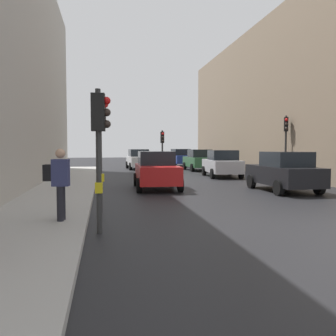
{
  "coord_description": "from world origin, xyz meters",
  "views": [
    {
      "loc": [
        -5.32,
        -7.81,
        1.97
      ],
      "look_at": [
        -2.53,
        7.96,
        1.03
      ],
      "focal_mm": 38.58,
      "sensor_mm": 36.0,
      "label": 1
    }
  ],
  "objects_px": {
    "car_dark_suv": "(284,172)",
    "pedestrian_with_grey_backpack": "(59,180)",
    "traffic_light_mid_street": "(286,136)",
    "car_white_compact": "(139,159)",
    "traffic_light_near_left": "(99,134)",
    "traffic_light_far_median": "(162,144)",
    "car_green_estate": "(199,160)",
    "car_red_sedan": "(156,170)",
    "traffic_light_near_right": "(100,133)",
    "car_silver_hatchback": "(222,164)",
    "car_blue_van": "(180,158)"
  },
  "relations": [
    {
      "from": "car_blue_van",
      "to": "traffic_light_mid_street",
      "type": "bearing_deg",
      "value": -79.16
    },
    {
      "from": "traffic_light_near_left",
      "to": "car_blue_van",
      "type": "xyz_separation_m",
      "value": [
        7.78,
        27.93,
        -1.37
      ]
    },
    {
      "from": "traffic_light_near_right",
      "to": "car_dark_suv",
      "type": "bearing_deg",
      "value": 26.04
    },
    {
      "from": "traffic_light_mid_street",
      "to": "car_white_compact",
      "type": "relative_size",
      "value": 0.9
    },
    {
      "from": "traffic_light_far_median",
      "to": "traffic_light_near_right",
      "type": "xyz_separation_m",
      "value": [
        -4.44,
        -16.07,
        0.18
      ]
    },
    {
      "from": "traffic_light_near_right",
      "to": "car_silver_hatchback",
      "type": "bearing_deg",
      "value": 56.67
    },
    {
      "from": "traffic_light_near_left",
      "to": "pedestrian_with_grey_backpack",
      "type": "relative_size",
      "value": 1.84
    },
    {
      "from": "traffic_light_near_left",
      "to": "car_white_compact",
      "type": "relative_size",
      "value": 0.76
    },
    {
      "from": "car_dark_suv",
      "to": "pedestrian_with_grey_backpack",
      "type": "bearing_deg",
      "value": -147.79
    },
    {
      "from": "car_white_compact",
      "to": "pedestrian_with_grey_backpack",
      "type": "distance_m",
      "value": 23.31
    },
    {
      "from": "traffic_light_mid_street",
      "to": "car_green_estate",
      "type": "xyz_separation_m",
      "value": [
        -2.97,
        9.03,
        -1.77
      ]
    },
    {
      "from": "car_white_compact",
      "to": "car_red_sedan",
      "type": "distance_m",
      "value": 15.3
    },
    {
      "from": "car_white_compact",
      "to": "pedestrian_with_grey_backpack",
      "type": "bearing_deg",
      "value": -100.21
    },
    {
      "from": "traffic_light_mid_street",
      "to": "car_silver_hatchback",
      "type": "distance_m",
      "value": 4.38
    },
    {
      "from": "traffic_light_near_right",
      "to": "pedestrian_with_grey_backpack",
      "type": "xyz_separation_m",
      "value": [
        -1.0,
        -1.75,
        -1.23
      ]
    },
    {
      "from": "car_silver_hatchback",
      "to": "traffic_light_far_median",
      "type": "bearing_deg",
      "value": 126.3
    },
    {
      "from": "car_silver_hatchback",
      "to": "car_red_sedan",
      "type": "relative_size",
      "value": 1.02
    },
    {
      "from": "traffic_light_near_left",
      "to": "pedestrian_with_grey_backpack",
      "type": "height_order",
      "value": "traffic_light_near_left"
    },
    {
      "from": "traffic_light_near_left",
      "to": "car_green_estate",
      "type": "relative_size",
      "value": 0.77
    },
    {
      "from": "car_silver_hatchback",
      "to": "car_green_estate",
      "type": "distance_m",
      "value": 6.6
    },
    {
      "from": "traffic_light_far_median",
      "to": "car_white_compact",
      "type": "xyz_separation_m",
      "value": [
        -1.31,
        5.12,
        -1.34
      ]
    },
    {
      "from": "car_silver_hatchback",
      "to": "car_green_estate",
      "type": "relative_size",
      "value": 1.03
    },
    {
      "from": "car_red_sedan",
      "to": "traffic_light_near_left",
      "type": "bearing_deg",
      "value": -106.43
    },
    {
      "from": "traffic_light_mid_street",
      "to": "pedestrian_with_grey_backpack",
      "type": "height_order",
      "value": "traffic_light_mid_street"
    },
    {
      "from": "traffic_light_far_median",
      "to": "car_dark_suv",
      "type": "distance_m",
      "value": 12.76
    },
    {
      "from": "traffic_light_mid_street",
      "to": "traffic_light_near_left",
      "type": "bearing_deg",
      "value": -132.42
    },
    {
      "from": "car_white_compact",
      "to": "pedestrian_with_grey_backpack",
      "type": "height_order",
      "value": "pedestrian_with_grey_backpack"
    },
    {
      "from": "car_silver_hatchback",
      "to": "car_red_sedan",
      "type": "xyz_separation_m",
      "value": [
        -5.16,
        -5.77,
        0.0
      ]
    },
    {
      "from": "traffic_light_near_left",
      "to": "car_silver_hatchback",
      "type": "height_order",
      "value": "traffic_light_near_left"
    },
    {
      "from": "car_red_sedan",
      "to": "traffic_light_far_median",
      "type": "bearing_deg",
      "value": 79.29
    },
    {
      "from": "car_silver_hatchback",
      "to": "car_red_sedan",
      "type": "height_order",
      "value": "same"
    },
    {
      "from": "traffic_light_mid_street",
      "to": "car_white_compact",
      "type": "bearing_deg",
      "value": 122.87
    },
    {
      "from": "traffic_light_far_median",
      "to": "car_green_estate",
      "type": "height_order",
      "value": "traffic_light_far_median"
    },
    {
      "from": "traffic_light_mid_street",
      "to": "car_white_compact",
      "type": "height_order",
      "value": "traffic_light_mid_street"
    },
    {
      "from": "traffic_light_near_right",
      "to": "car_red_sedan",
      "type": "height_order",
      "value": "traffic_light_near_right"
    },
    {
      "from": "traffic_light_far_median",
      "to": "car_silver_hatchback",
      "type": "bearing_deg",
      "value": -53.7
    },
    {
      "from": "traffic_light_near_left",
      "to": "traffic_light_mid_street",
      "type": "xyz_separation_m",
      "value": [
        10.85,
        11.88,
        0.4
      ]
    },
    {
      "from": "traffic_light_mid_street",
      "to": "car_blue_van",
      "type": "xyz_separation_m",
      "value": [
        -3.08,
        16.06,
        -1.77
      ]
    },
    {
      "from": "car_white_compact",
      "to": "car_blue_van",
      "type": "bearing_deg",
      "value": 41.5
    },
    {
      "from": "car_red_sedan",
      "to": "pedestrian_with_grey_backpack",
      "type": "bearing_deg",
      "value": -114.69
    },
    {
      "from": "car_dark_suv",
      "to": "car_silver_hatchback",
      "type": "xyz_separation_m",
      "value": [
        -0.23,
        7.81,
        0.0
      ]
    },
    {
      "from": "traffic_light_mid_street",
      "to": "car_red_sedan",
      "type": "xyz_separation_m",
      "value": [
        -8.33,
        -3.34,
        -1.77
      ]
    },
    {
      "from": "car_white_compact",
      "to": "car_silver_hatchback",
      "type": "relative_size",
      "value": 0.99
    },
    {
      "from": "traffic_light_near_right",
      "to": "car_green_estate",
      "type": "height_order",
      "value": "traffic_light_near_right"
    },
    {
      "from": "car_dark_suv",
      "to": "traffic_light_far_median",
      "type": "bearing_deg",
      "value": 105.85
    },
    {
      "from": "traffic_light_near_right",
      "to": "car_blue_van",
      "type": "distance_m",
      "value": 26.52
    },
    {
      "from": "traffic_light_near_left",
      "to": "car_red_sedan",
      "type": "relative_size",
      "value": 0.77
    },
    {
      "from": "car_dark_suv",
      "to": "pedestrian_with_grey_backpack",
      "type": "relative_size",
      "value": 2.38
    },
    {
      "from": "traffic_light_far_median",
      "to": "car_blue_van",
      "type": "xyz_separation_m",
      "value": [
        3.34,
        9.23,
        -1.34
      ]
    },
    {
      "from": "traffic_light_far_median",
      "to": "car_red_sedan",
      "type": "bearing_deg",
      "value": -100.71
    }
  ]
}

